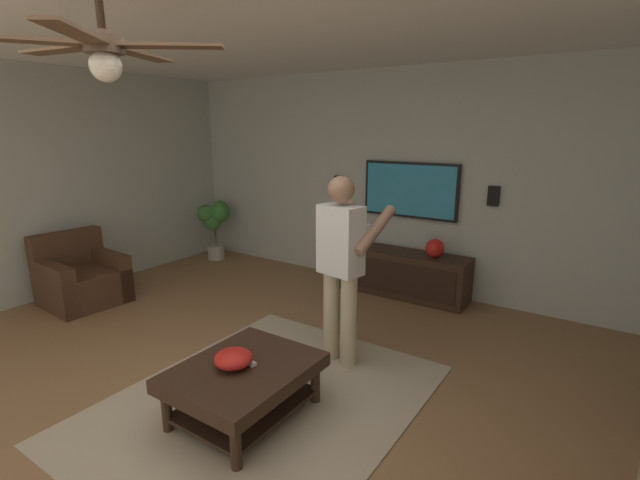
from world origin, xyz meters
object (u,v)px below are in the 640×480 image
(tv, at_px, (410,190))
(potted_plant_tall, at_px, (215,221))
(media_console, at_px, (398,273))
(remote_white, at_px, (248,361))
(ceiling_fan, at_px, (102,51))
(person_standing, at_px, (342,260))
(bowl, at_px, (233,359))
(armchair, at_px, (81,280))
(coffee_table, at_px, (244,379))
(wall_speaker_left, at_px, (494,196))
(vase_round, at_px, (435,248))
(wall_speaker_right, at_px, (339,184))

(tv, distance_m, potted_plant_tall, 3.13)
(media_console, relative_size, remote_white, 11.33)
(potted_plant_tall, bearing_deg, ceiling_fan, -139.31)
(media_console, xyz_separation_m, person_standing, (-1.83, -0.29, 0.66))
(person_standing, relative_size, bowl, 6.10)
(armchair, height_order, potted_plant_tall, potted_plant_tall)
(coffee_table, distance_m, ceiling_fan, 2.21)
(remote_white, relative_size, wall_speaker_left, 0.68)
(person_standing, height_order, vase_round, person_standing)
(armchair, distance_m, vase_round, 4.15)
(coffee_table, relative_size, vase_round, 4.55)
(media_console, height_order, wall_speaker_left, wall_speaker_left)
(coffee_table, relative_size, ceiling_fan, 0.89)
(potted_plant_tall, distance_m, vase_round, 3.49)
(vase_round, bearing_deg, ceiling_fan, 170.78)
(media_console, relative_size, bowl, 6.32)
(tv, relative_size, bowl, 4.48)
(potted_plant_tall, xyz_separation_m, remote_white, (-2.69, -3.17, -0.20))
(media_console, bearing_deg, person_standing, 8.92)
(wall_speaker_right, bearing_deg, ceiling_fan, -166.52)
(potted_plant_tall, xyz_separation_m, ceiling_fan, (-3.39, -2.91, 1.79))
(potted_plant_tall, relative_size, wall_speaker_right, 4.17)
(armchair, xyz_separation_m, wall_speaker_right, (2.59, -1.94, 1.00))
(remote_white, relative_size, ceiling_fan, 0.13)
(bowl, bearing_deg, wall_speaker_right, 19.33)
(potted_plant_tall, bearing_deg, wall_speaker_right, -78.63)
(coffee_table, height_order, remote_white, remote_white)
(bowl, relative_size, ceiling_fan, 0.24)
(remote_white, bearing_deg, coffee_table, 105.08)
(armchair, relative_size, coffee_table, 0.86)
(coffee_table, distance_m, person_standing, 1.25)
(coffee_table, relative_size, potted_plant_tall, 1.09)
(tv, xyz_separation_m, remote_white, (-3.08, -0.14, -0.86))
(tv, distance_m, wall_speaker_right, 1.03)
(wall_speaker_left, xyz_separation_m, wall_speaker_right, (0.00, 2.01, -0.00))
(tv, bearing_deg, ceiling_fan, -1.82)
(media_console, height_order, person_standing, person_standing)
(ceiling_fan, bearing_deg, remote_white, -20.11)
(armchair, height_order, vase_round, armchair)
(person_standing, xyz_separation_m, potted_plant_tall, (1.68, 3.32, -0.32))
(tv, bearing_deg, person_standing, 7.89)
(armchair, relative_size, tv, 0.71)
(coffee_table, bearing_deg, wall_speaker_left, -15.05)
(person_standing, relative_size, remote_white, 10.93)
(media_console, distance_m, bowl, 2.94)
(remote_white, bearing_deg, vase_round, -82.65)
(bowl, bearing_deg, vase_round, -7.08)
(media_console, relative_size, vase_round, 7.73)
(tv, bearing_deg, bowl, 1.61)
(wall_speaker_left, bearing_deg, coffee_table, 164.95)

